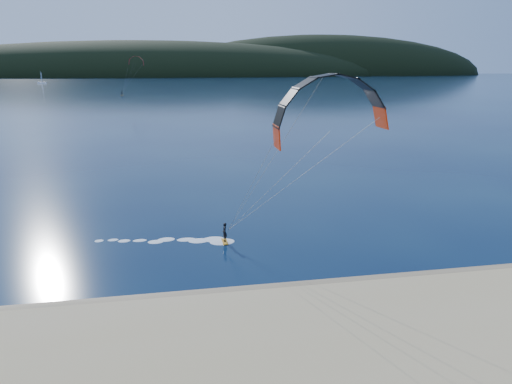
% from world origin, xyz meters
% --- Properties ---
extents(ground, '(1800.00, 1800.00, 0.00)m').
position_xyz_m(ground, '(0.00, 0.00, 0.00)').
color(ground, '#071333').
rests_on(ground, ground).
extents(wet_sand, '(220.00, 2.50, 0.10)m').
position_xyz_m(wet_sand, '(0.00, 4.50, 0.05)').
color(wet_sand, olive).
rests_on(wet_sand, ground).
extents(headland, '(1200.00, 310.00, 140.00)m').
position_xyz_m(headland, '(0.63, 745.28, 0.00)').
color(headland, black).
rests_on(headland, ground).
extents(kitesurfer_near, '(21.02, 8.16, 12.42)m').
position_xyz_m(kitesurfer_near, '(6.84, 8.14, 9.09)').
color(kitesurfer_near, orange).
rests_on(kitesurfer_near, ground).
extents(kitesurfer_far, '(12.99, 6.52, 17.20)m').
position_xyz_m(kitesurfer_far, '(-23.61, 204.11, 14.84)').
color(kitesurfer_far, orange).
rests_on(kitesurfer_far, ground).
extents(sailboat, '(7.45, 4.74, 10.49)m').
position_xyz_m(sailboat, '(-124.61, 397.06, 0.77)').
color(sailboat, white).
rests_on(sailboat, ground).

